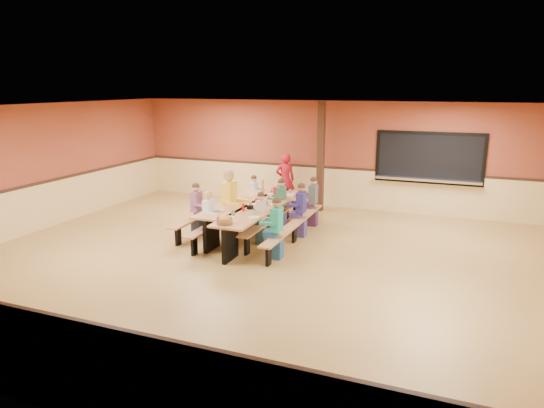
% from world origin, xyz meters
% --- Properties ---
extents(ground, '(12.00, 12.00, 0.00)m').
position_xyz_m(ground, '(0.00, 0.00, 0.00)').
color(ground, olive).
rests_on(ground, ground).
extents(room_envelope, '(12.04, 10.04, 3.02)m').
position_xyz_m(room_envelope, '(0.00, 0.00, 0.69)').
color(room_envelope, brown).
rests_on(room_envelope, ground).
extents(kitchen_pass_through, '(2.78, 0.28, 1.38)m').
position_xyz_m(kitchen_pass_through, '(2.60, 4.96, 1.49)').
color(kitchen_pass_through, black).
rests_on(kitchen_pass_through, ground).
extents(structural_post, '(0.18, 0.18, 3.00)m').
position_xyz_m(structural_post, '(-0.20, 4.40, 1.50)').
color(structural_post, '#321B10').
rests_on(structural_post, ground).
extents(cafeteria_table_main, '(1.91, 3.70, 0.74)m').
position_xyz_m(cafeteria_table_main, '(-0.76, 1.43, 0.53)').
color(cafeteria_table_main, '#AE7345').
rests_on(cafeteria_table_main, ground).
extents(cafeteria_table_second, '(1.91, 3.70, 0.74)m').
position_xyz_m(cafeteria_table_second, '(-1.41, 1.86, 0.53)').
color(cafeteria_table_second, '#AE7345').
rests_on(cafeteria_table_second, ground).
extents(seated_child_white_left, '(0.36, 0.30, 1.20)m').
position_xyz_m(seated_child_white_left, '(-1.58, 0.54, 0.60)').
color(seated_child_white_left, silver).
rests_on(seated_child_white_left, ground).
extents(seated_adult_yellow, '(0.51, 0.41, 1.49)m').
position_xyz_m(seated_adult_yellow, '(-1.58, 1.54, 0.75)').
color(seated_adult_yellow, yellow).
rests_on(seated_adult_yellow, ground).
extents(seated_child_grey_left, '(0.33, 0.27, 1.13)m').
position_xyz_m(seated_child_grey_left, '(-1.58, 2.98, 0.57)').
color(seated_child_grey_left, silver).
rests_on(seated_child_grey_left, ground).
extents(seated_child_teal_right, '(0.39, 0.32, 1.24)m').
position_xyz_m(seated_child_teal_right, '(0.07, 0.32, 0.62)').
color(seated_child_teal_right, teal).
rests_on(seated_child_teal_right, ground).
extents(seated_child_navy_right, '(0.38, 0.31, 1.24)m').
position_xyz_m(seated_child_navy_right, '(0.07, 1.90, 0.62)').
color(seated_child_navy_right, navy).
rests_on(seated_child_navy_right, ground).
extents(seated_child_char_right, '(0.37, 0.30, 1.21)m').
position_xyz_m(seated_child_char_right, '(0.07, 2.85, 0.61)').
color(seated_child_char_right, '#45494F').
rests_on(seated_child_char_right, ground).
extents(seated_child_purple_sec, '(0.37, 0.30, 1.22)m').
position_xyz_m(seated_child_purple_sec, '(-2.24, 1.14, 0.61)').
color(seated_child_purple_sec, '#7A4C6F').
rests_on(seated_child_purple_sec, ground).
extents(seated_child_green_sec, '(0.37, 0.31, 1.22)m').
position_xyz_m(seated_child_green_sec, '(-0.59, 2.34, 0.61)').
color(seated_child_green_sec, '#2E654A').
rests_on(seated_child_green_sec, ground).
extents(seated_child_tan_sec, '(0.34, 0.28, 1.15)m').
position_xyz_m(seated_child_tan_sec, '(-0.59, 1.07, 0.58)').
color(seated_child_tan_sec, '#BEB19B').
rests_on(seated_child_tan_sec, ground).
extents(standing_woman, '(0.67, 0.60, 1.53)m').
position_xyz_m(standing_woman, '(-1.28, 4.55, 0.77)').
color(standing_woman, '#A81322').
rests_on(standing_woman, ground).
extents(punch_pitcher, '(0.16, 0.16, 0.22)m').
position_xyz_m(punch_pitcher, '(-0.81, 2.60, 0.85)').
color(punch_pitcher, '#B1171D').
rests_on(punch_pitcher, cafeteria_table_main).
extents(chip_bowl, '(0.32, 0.32, 0.15)m').
position_xyz_m(chip_bowl, '(-0.88, -0.11, 0.81)').
color(chip_bowl, orange).
rests_on(chip_bowl, cafeteria_table_main).
extents(napkin_dispenser, '(0.10, 0.14, 0.13)m').
position_xyz_m(napkin_dispenser, '(-0.81, 1.00, 0.80)').
color(napkin_dispenser, black).
rests_on(napkin_dispenser, cafeteria_table_main).
extents(condiment_mustard, '(0.06, 0.06, 0.17)m').
position_xyz_m(condiment_mustard, '(-0.89, 1.19, 0.82)').
color(condiment_mustard, yellow).
rests_on(condiment_mustard, cafeteria_table_main).
extents(condiment_ketchup, '(0.06, 0.06, 0.17)m').
position_xyz_m(condiment_ketchup, '(-0.96, 0.96, 0.82)').
color(condiment_ketchup, '#B2140F').
rests_on(condiment_ketchup, cafeteria_table_main).
extents(table_paddle, '(0.16, 0.16, 0.56)m').
position_xyz_m(table_paddle, '(-0.80, 1.68, 0.88)').
color(table_paddle, black).
rests_on(table_paddle, cafeteria_table_main).
extents(place_settings, '(0.65, 3.30, 0.11)m').
position_xyz_m(place_settings, '(-0.76, 1.43, 0.80)').
color(place_settings, beige).
rests_on(place_settings, cafeteria_table_main).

